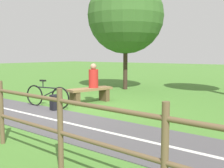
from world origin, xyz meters
The scene contains 9 objects.
ground_plane centered at (0.00, 0.00, 0.00)m, with size 80.00×80.00×0.00m, color #477A2D.
paved_path centered at (1.48, 4.00, 0.01)m, with size 1.95×36.00×0.02m, color #4C494C.
path_centre_line centered at (1.48, 4.00, 0.02)m, with size 0.10×32.00×0.00m, color silver.
bench centered at (-0.97, -0.06, 0.34)m, with size 1.66×0.81×0.50m.
person_seated centered at (-1.10, -0.03, 0.87)m, with size 0.39×0.39×0.82m.
bicycle centered at (0.43, -0.58, 0.35)m, with size 0.30×1.68×0.85m.
backpack centered at (0.57, -0.04, 0.23)m, with size 0.32×0.27×0.46m.
fence_roadside centered at (3.20, 3.09, 0.68)m, with size 0.74×13.32×1.15m.
tree_by_path centered at (-4.62, -1.12, 3.38)m, with size 3.47×3.47×5.12m.
Camera 1 is at (5.72, 5.90, 1.62)m, focal length 43.00 mm.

